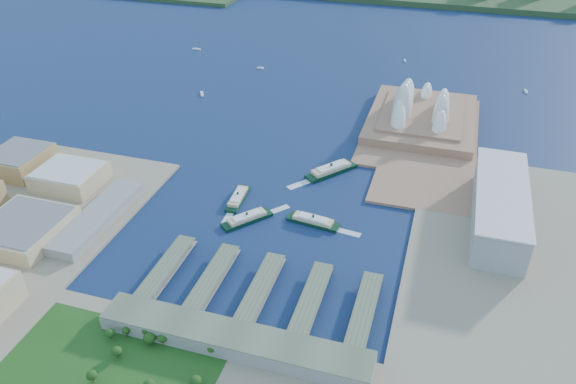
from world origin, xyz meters
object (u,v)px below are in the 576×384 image
(opera_house, at_px, (424,101))
(toaster_building, at_px, (499,206))
(ferry_b, at_px, (331,168))
(ferry_a, at_px, (238,196))
(ferry_c, at_px, (247,217))
(ferry_d, at_px, (313,219))

(opera_house, relative_size, toaster_building, 1.16)
(toaster_building, bearing_deg, ferry_b, 164.43)
(opera_house, bearing_deg, ferry_b, -118.10)
(ferry_a, height_order, ferry_b, ferry_b)
(ferry_c, bearing_deg, toaster_building, -124.40)
(ferry_a, relative_size, ferry_d, 0.95)
(toaster_building, xyz_separation_m, ferry_b, (-171.32, 47.73, -14.71))
(opera_house, xyz_separation_m, ferry_c, (-137.10, -264.11, -27.17))
(ferry_a, height_order, ferry_d, ferry_d)
(toaster_building, relative_size, ferry_d, 3.04)
(ferry_a, relative_size, ferry_c, 0.95)
(ferry_b, distance_m, ferry_d, 97.29)
(ferry_d, bearing_deg, ferry_b, 10.38)
(ferry_a, bearing_deg, ferry_c, -58.77)
(opera_house, distance_m, ferry_c, 298.81)
(ferry_c, bearing_deg, ferry_b, -76.67)
(toaster_building, relative_size, ferry_b, 2.53)
(opera_house, height_order, ferry_b, opera_house)
(ferry_b, xyz_separation_m, ferry_d, (5.58, -97.12, -0.96))
(opera_house, bearing_deg, ferry_a, -124.32)
(ferry_b, height_order, ferry_c, ferry_b)
(ferry_a, height_order, ferry_c, ferry_c)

